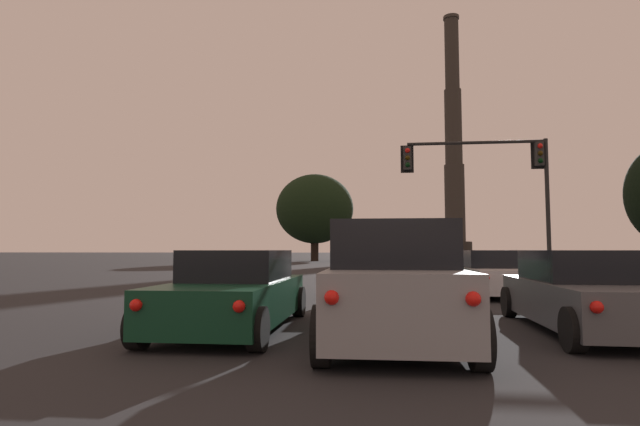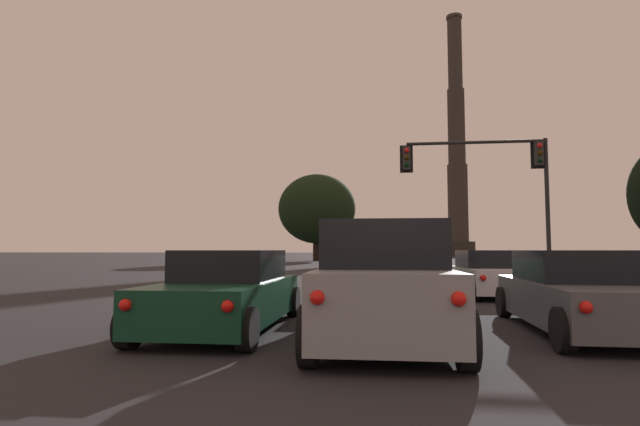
{
  "view_description": "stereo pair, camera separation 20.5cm",
  "coord_description": "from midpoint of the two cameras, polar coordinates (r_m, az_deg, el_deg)",
  "views": [
    {
      "loc": [
        -0.47,
        -0.32,
        1.43
      ],
      "look_at": [
        -3.63,
        26.77,
        3.47
      ],
      "focal_mm": 28.0,
      "sensor_mm": 36.0,
      "label": 1
    },
    {
      "loc": [
        -0.27,
        -0.29,
        1.43
      ],
      "look_at": [
        -3.63,
        26.77,
        3.47
      ],
      "focal_mm": 28.0,
      "sensor_mm": 36.0,
      "label": 2
    }
  ],
  "objects": [
    {
      "name": "treeline_far_right",
      "position": [
        66.17,
        -0.7,
        0.46
      ],
      "size": [
        10.26,
        9.24,
        11.52
      ],
      "color": "black",
      "rests_on": "ground_plane"
    },
    {
      "name": "smokestack",
      "position": [
        117.37,
        15.01,
        5.82
      ],
      "size": [
        7.1,
        7.1,
        55.4
      ],
      "color": "#2B2722",
      "rests_on": "ground_plane"
    },
    {
      "name": "suv_center_lane_front",
      "position": [
        15.24,
        8.54,
        -6.22
      ],
      "size": [
        2.2,
        4.94,
        1.86
      ],
      "rotation": [
        0.0,
        0.0,
        0.02
      ],
      "color": "#0F3823",
      "rests_on": "ground_plane"
    },
    {
      "name": "sedan_right_lane_front",
      "position": [
        16.79,
        18.62,
        -6.64
      ],
      "size": [
        2.13,
        4.76,
        1.43
      ],
      "rotation": [
        0.0,
        0.0,
        0.03
      ],
      "color": "silver",
      "rests_on": "ground_plane"
    },
    {
      "name": "suv_center_lane_second",
      "position": [
        8.13,
        7.52,
        -7.97
      ],
      "size": [
        2.17,
        4.93,
        1.86
      ],
      "rotation": [
        0.0,
        0.0,
        0.01
      ],
      "color": "gray",
      "rests_on": "ground_plane"
    },
    {
      "name": "sedan_left_lane_second",
      "position": [
        9.32,
        -10.24,
        -8.88
      ],
      "size": [
        2.01,
        4.71,
        1.43
      ],
      "rotation": [
        0.0,
        0.0,
        0.01
      ],
      "color": "#0F3823",
      "rests_on": "ground_plane"
    },
    {
      "name": "traffic_light_overhead_right",
      "position": [
        23.19,
        19.34,
        4.41
      ],
      "size": [
        6.43,
        0.5,
        6.27
      ],
      "color": "black",
      "rests_on": "ground_plane"
    },
    {
      "name": "sedan_right_lane_second",
      "position": [
        10.0,
        27.51,
        -8.15
      ],
      "size": [
        2.08,
        4.74,
        1.43
      ],
      "rotation": [
        0.0,
        0.0,
        -0.02
      ],
      "color": "#4C4F54",
      "rests_on": "ground_plane"
    }
  ]
}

